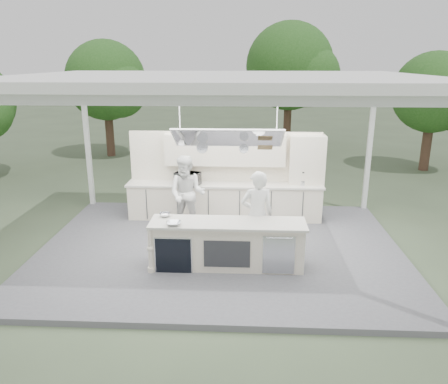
# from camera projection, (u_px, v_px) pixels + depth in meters

# --- Properties ---
(ground) EXTENTS (90.00, 90.00, 0.00)m
(ground) POSITION_uv_depth(u_px,v_px,m) (220.00, 252.00, 9.82)
(ground) COLOR #49593D
(ground) RESTS_ON ground
(stage_deck) EXTENTS (8.00, 6.00, 0.12)m
(stage_deck) POSITION_uv_depth(u_px,v_px,m) (220.00, 250.00, 9.80)
(stage_deck) COLOR #59595E
(stage_deck) RESTS_ON ground
(tent) EXTENTS (8.20, 6.20, 3.86)m
(tent) POSITION_uv_depth(u_px,v_px,m) (220.00, 82.00, 8.72)
(tent) COLOR white
(tent) RESTS_ON ground
(demo_island) EXTENTS (3.10, 0.79, 0.95)m
(demo_island) POSITION_uv_depth(u_px,v_px,m) (227.00, 244.00, 8.77)
(demo_island) COLOR white
(demo_island) RESTS_ON stage_deck
(back_counter) EXTENTS (5.08, 0.72, 0.95)m
(back_counter) POSITION_uv_depth(u_px,v_px,m) (225.00, 201.00, 11.46)
(back_counter) COLOR white
(back_counter) RESTS_ON stage_deck
(back_wall_unit) EXTENTS (5.05, 0.48, 2.25)m
(back_wall_unit) POSITION_uv_depth(u_px,v_px,m) (242.00, 163.00, 11.36)
(back_wall_unit) COLOR white
(back_wall_unit) RESTS_ON stage_deck
(tree_cluster) EXTENTS (19.55, 9.40, 5.85)m
(tree_cluster) POSITION_uv_depth(u_px,v_px,m) (230.00, 81.00, 18.20)
(tree_cluster) COLOR #523729
(tree_cluster) RESTS_ON ground
(head_chef) EXTENTS (0.75, 0.57, 1.88)m
(head_chef) POSITION_uv_depth(u_px,v_px,m) (257.00, 215.00, 9.07)
(head_chef) COLOR white
(head_chef) RESTS_ON stage_deck
(sous_chef) EXTENTS (1.00, 0.82, 1.87)m
(sous_chef) POSITION_uv_depth(u_px,v_px,m) (187.00, 194.00, 10.46)
(sous_chef) COLOR white
(sous_chef) RESTS_ON stage_deck
(toaster_oven) EXTENTS (0.70, 0.59, 0.33)m
(toaster_oven) POSITION_uv_depth(u_px,v_px,m) (188.00, 179.00, 11.13)
(toaster_oven) COLOR #B7B8BE
(toaster_oven) RESTS_ON back_counter
(bowl_large) EXTENTS (0.33, 0.33, 0.07)m
(bowl_large) POSITION_uv_depth(u_px,v_px,m) (174.00, 223.00, 8.46)
(bowl_large) COLOR silver
(bowl_large) RESTS_ON demo_island
(bowl_small) EXTENTS (0.29, 0.29, 0.07)m
(bowl_small) POSITION_uv_depth(u_px,v_px,m) (165.00, 215.00, 8.93)
(bowl_small) COLOR silver
(bowl_small) RESTS_ON demo_island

